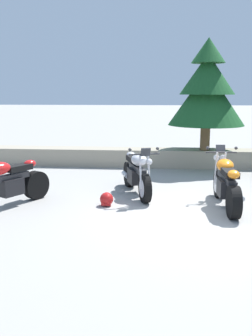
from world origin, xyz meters
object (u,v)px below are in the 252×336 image
at_px(pine_tree_far_left, 207,89).
at_px(motorcycle_silver_centre, 137,173).
at_px(rider_helmet, 107,199).
at_px(motorcycle_red_near_left, 7,184).
at_px(motorcycle_orange_far_right, 226,184).

bearing_deg(pine_tree_far_left, motorcycle_silver_centre, -120.11).
bearing_deg(pine_tree_far_left, rider_helmet, -120.20).
bearing_deg(motorcycle_red_near_left, motorcycle_orange_far_right, 5.31).
distance_m(motorcycle_red_near_left, motorcycle_orange_far_right, 4.44).
distance_m(motorcycle_orange_far_right, pine_tree_far_left, 4.50).
relative_size(motorcycle_orange_far_right, rider_helmet, 7.37).
xyz_separation_m(motorcycle_red_near_left, rider_helmet, (1.99, 0.26, -0.35)).
height_order(motorcycle_silver_centre, rider_helmet, motorcycle_silver_centre).
relative_size(motorcycle_silver_centre, pine_tree_far_left, 0.61).
height_order(rider_helmet, pine_tree_far_left, pine_tree_far_left).
bearing_deg(motorcycle_silver_centre, rider_helmet, -120.49).
bearing_deg(rider_helmet, pine_tree_far_left, 59.80).
bearing_deg(rider_helmet, motorcycle_silver_centre, 59.51).
distance_m(motorcycle_silver_centre, pine_tree_far_left, 4.23).
distance_m(motorcycle_red_near_left, pine_tree_far_left, 6.60).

